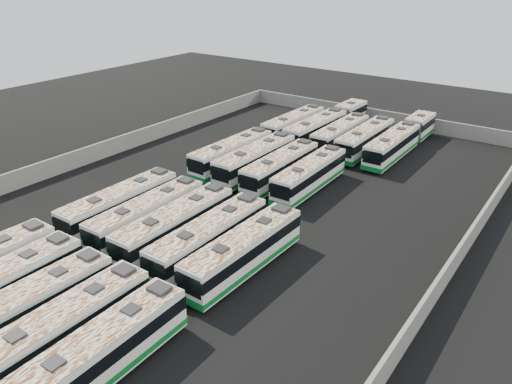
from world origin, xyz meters
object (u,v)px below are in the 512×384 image
object	(u,v)px
bus_midfront_right	(209,238)
bus_back_right	(365,139)
bus_front_far_right	(99,355)
bus_midfront_left	(147,215)
bus_midfront_far_left	(120,204)
bus_front_right	(61,331)
bus_midfront_far_right	(244,251)
bus_midback_right	(310,175)
bus_back_far_right	(402,139)
bus_midfront_center	(176,225)
bus_midback_far_left	(232,153)
bus_midback_center	(281,167)
bus_midback_left	(255,160)
bus_back_left	(328,124)
bus_back_far_left	(293,125)
bus_front_center	(26,309)
bus_back_center	(340,135)

from	to	relation	value
bus_midfront_right	bus_back_right	bearing A→B (deg)	89.81
bus_front_far_right	bus_midfront_left	bearing A→B (deg)	126.34
bus_midfront_far_left	bus_midfront_right	bearing A→B (deg)	-0.02
bus_front_right	bus_midfront_far_left	distance (m)	18.20
bus_front_far_right	bus_midfront_far_right	bearing A→B (deg)	88.60
bus_midback_right	bus_back_far_right	xyz separation A→B (m)	(3.71, 17.90, 0.02)
bus_midfront_center	bus_back_right	distance (m)	32.02
bus_midback_far_left	bus_midback_center	world-z (taller)	bus_midback_far_left
bus_midback_left	bus_back_left	distance (m)	17.90
bus_midfront_right	bus_back_right	distance (m)	31.77
bus_back_left	bus_back_right	world-z (taller)	bus_back_right
bus_front_right	bus_midback_center	distance (m)	31.69
bus_front_far_right	bus_midfront_far_left	distance (m)	20.65
bus_back_far_left	bus_back_right	bearing A→B (deg)	0.89
bus_back_right	bus_front_right	bearing A→B (deg)	-90.00
bus_midback_right	bus_back_left	xyz separation A→B (m)	(-7.43, 18.02, 0.06)
bus_midfront_far_left	bus_midback_right	size ratio (longest dim) A/B	1.02
bus_front_far_right	bus_front_right	bearing A→B (deg)	178.72
bus_midfront_center	bus_midback_center	bearing A→B (deg)	89.22
bus_front_center	bus_back_left	xyz separation A→B (m)	(-3.63, 49.63, 0.04)
bus_back_center	bus_front_center	bearing A→B (deg)	-90.76
bus_front_center	bus_back_far_right	world-z (taller)	bus_back_far_right
bus_front_right	bus_midback_center	size ratio (longest dim) A/B	1.01
bus_midback_left	bus_midback_right	distance (m)	7.48
bus_midback_right	bus_back_right	distance (m)	14.66
bus_midfront_far_right	bus_midback_left	distance (m)	20.50
bus_midback_far_left	bus_front_right	bearing A→B (deg)	-69.45
bus_midfront_far_right	bus_midback_far_left	distance (m)	22.77
bus_midback_far_left	bus_midback_right	size ratio (longest dim) A/B	1.03
bus_midback_center	bus_back_far_right	world-z (taller)	bus_midback_center
bus_back_left	bus_midback_far_left	bearing A→B (deg)	-100.81
bus_midback_far_left	bus_midfront_far_left	bearing A→B (deg)	-88.99
bus_midfront_left	bus_back_far_right	xyz separation A→B (m)	(11.09, 35.08, -0.01)
bus_front_far_right	bus_midfront_left	xyz separation A→B (m)	(-11.09, 14.32, 0.00)
bus_back_far_left	bus_midfront_left	bearing A→B (deg)	-82.21
bus_midfront_far_left	bus_midfront_right	xyz separation A→B (m)	(11.25, 0.06, 0.02)
bus_front_far_right	bus_midfront_center	xyz separation A→B (m)	(-7.51, 14.36, 0.05)
bus_midfront_center	bus_back_left	world-z (taller)	bus_midfront_center
bus_back_right	bus_back_far_right	world-z (taller)	bus_back_right
bus_front_right	bus_back_far_right	world-z (taller)	bus_front_right
bus_midfront_far_left	bus_back_center	xyz separation A→B (m)	(7.45, 31.86, -0.05)
bus_midfront_far_right	bus_back_far_right	bearing A→B (deg)	90.84
bus_midback_center	bus_back_left	bearing A→B (deg)	100.51
bus_midback_center	bus_midfront_right	bearing A→B (deg)	-77.97
bus_midfront_far_right	bus_back_far_left	xyz separation A→B (m)	(-14.88, 31.74, -0.02)
bus_midfront_left	bus_midback_right	world-z (taller)	bus_midfront_left
bus_midfront_far_right	bus_back_right	size ratio (longest dim) A/B	1.00
bus_midfront_right	bus_back_center	bearing A→B (deg)	96.35
bus_front_right	bus_midfront_right	bearing A→B (deg)	89.15
bus_front_far_right	bus_midfront_far_left	bearing A→B (deg)	134.64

